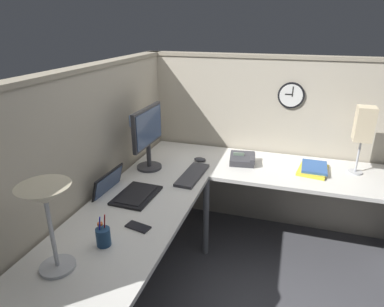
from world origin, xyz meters
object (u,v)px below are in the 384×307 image
laptop (124,191)px  monitor (148,134)px  keyboard (192,175)px  computer_mouse (200,159)px  office_phone (243,159)px  cell_phone (138,227)px  desk_lamp_paper (364,126)px  wall_clock (291,95)px  desk_lamp_dome (46,202)px  pen_cup (103,237)px  book_stack (313,169)px

laptop → monitor: bearing=1.5°
keyboard → computer_mouse: 0.30m
computer_mouse → office_phone: bearing=-80.5°
computer_mouse → office_phone: size_ratio=0.46×
laptop → computer_mouse: bearing=-25.6°
monitor → keyboard: (-0.04, -0.38, -0.28)m
monitor → cell_phone: monitor is taller
office_phone → desk_lamp_paper: size_ratio=0.43×
monitor → cell_phone: size_ratio=3.47×
computer_mouse → office_phone: office_phone is taller
laptop → wall_clock: (1.12, -1.02, 0.50)m
desk_lamp_dome → desk_lamp_paper: (1.61, -1.52, 0.02)m
keyboard → cell_phone: keyboard is taller
office_phone → desk_lamp_paper: bearing=-84.6°
keyboard → desk_lamp_dome: bearing=167.7°
office_phone → wall_clock: size_ratio=1.04×
computer_mouse → pen_cup: 1.26m
wall_clock → pen_cup: bearing=152.7°
pen_cup → monitor: bearing=10.1°
monitor → laptop: monitor is taller
desk_lamp_dome → pen_cup: 0.40m
keyboard → office_phone: 0.49m
desk_lamp_dome → desk_lamp_paper: size_ratio=0.84×
keyboard → office_phone: office_phone is taller
computer_mouse → book_stack: book_stack is taller
book_stack → laptop: bearing=122.0°
laptop → desk_lamp_paper: (0.85, -1.57, 0.36)m
office_phone → monitor: bearing=113.9°
office_phone → keyboard: bearing=137.2°
computer_mouse → pen_cup: bearing=172.0°
cell_phone → wall_clock: 1.72m
monitor → book_stack: bearing=-75.5°
monitor → desk_lamp_dome: 1.22m
laptop → keyboard: 0.55m
monitor → desk_lamp_dome: bearing=-177.2°
desk_lamp_dome → keyboard: bearing=-15.2°
keyboard → monitor: bearing=86.3°
desk_lamp_dome → wall_clock: size_ratio=2.02×
book_stack → keyboard: bearing=112.7°
computer_mouse → pen_cup: (-1.25, 0.18, 0.04)m
pen_cup → office_phone: size_ratio=0.79×
desk_lamp_paper → computer_mouse: bearing=96.6°
office_phone → book_stack: size_ratio=0.73×
office_phone → book_stack: office_phone is taller
laptop → wall_clock: bearing=-42.4°
desk_lamp_dome → office_phone: bearing=-23.0°
keyboard → book_stack: size_ratio=1.38×
wall_clock → laptop: bearing=137.6°
keyboard → cell_phone: 0.76m
keyboard → cell_phone: bearing=175.5°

